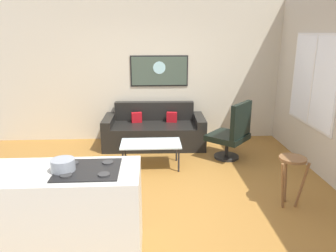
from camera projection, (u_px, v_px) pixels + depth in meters
The scene contains 11 objects.
ground at pixel (154, 192), 4.58m from camera, with size 6.40×6.40×0.04m, color olive.
back_wall at pixel (152, 72), 6.50m from camera, with size 6.40×0.05×2.80m, color beige.
right_wall at pixel (336, 88), 4.60m from camera, with size 0.05×6.40×2.80m, color beige.
couch at pixel (154, 132), 6.34m from camera, with size 1.97×0.91×0.82m.
coffee_table at pixel (151, 145), 5.30m from camera, with size 0.99×0.55×0.42m.
armchair at pixel (232, 133), 5.59m from camera, with size 0.87×0.87×1.04m.
bar_stool at pixel (292, 168), 4.06m from camera, with size 0.38×0.38×0.67m.
kitchen_counter at pixel (63, 214), 3.15m from camera, with size 1.53×0.69×0.95m.
mixing_bowl at pixel (63, 166), 2.99m from camera, with size 0.22×0.22×0.12m.
wall_painting at pixel (159, 71), 6.46m from camera, with size 1.16×0.03×0.62m.
window at pixel (313, 81), 5.17m from camera, with size 0.03×1.47×1.48m.
Camera 1 is at (-0.03, -4.12, 2.18)m, focal length 34.33 mm.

